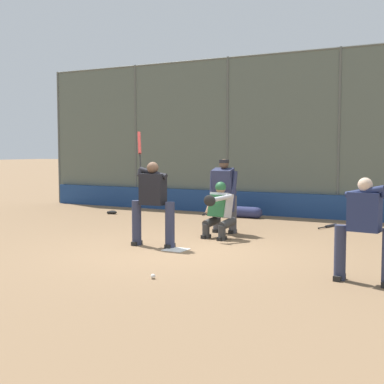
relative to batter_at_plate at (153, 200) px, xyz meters
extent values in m
plane|color=#846647|center=(-0.61, 0.13, -0.93)|extent=(160.00, 160.00, 0.00)
cube|color=white|center=(-0.61, 0.13, -0.92)|extent=(0.43, 0.43, 0.01)
cylinder|color=#515651|center=(-2.29, -6.04, 1.45)|extent=(0.08, 0.08, 4.75)
cylinder|color=#515651|center=(1.08, -6.04, 1.45)|extent=(0.08, 0.08, 4.75)
cylinder|color=#515651|center=(4.46, -6.04, 1.45)|extent=(0.08, 0.08, 4.75)
cylinder|color=#515651|center=(7.84, -6.04, 1.45)|extent=(0.08, 0.08, 4.75)
cube|color=#515B51|center=(-0.61, -6.04, 1.45)|extent=(16.89, 0.01, 4.75)
cylinder|color=#515651|center=(-0.61, -6.04, 3.80)|extent=(16.89, 0.06, 0.06)
cube|color=navy|center=(-0.61, -5.94, -0.59)|extent=(16.56, 0.18, 0.68)
cube|color=slate|center=(-2.26, -8.06, -0.87)|extent=(11.83, 1.95, 0.12)
cube|color=slate|center=(-2.26, -7.51, -0.71)|extent=(11.83, 0.55, 0.44)
cube|color=#B7BABC|center=(-2.26, -7.51, -0.45)|extent=(11.83, 0.24, 0.08)
cube|color=slate|center=(-2.26, -8.06, -0.55)|extent=(11.83, 0.55, 0.76)
cube|color=#B7BABC|center=(-2.26, -8.06, -0.13)|extent=(11.83, 0.24, 0.08)
cube|color=slate|center=(-2.26, -8.61, -0.39)|extent=(11.83, 0.55, 1.08)
cube|color=#B7BABC|center=(-2.26, -8.61, 0.19)|extent=(11.83, 0.24, 0.08)
cylinder|color=#2D334C|center=(-0.39, -0.02, -0.47)|extent=(0.19, 0.19, 0.91)
cube|color=black|center=(-0.39, -0.02, -0.89)|extent=(0.13, 0.29, 0.08)
cylinder|color=#2D334C|center=(0.37, 0.03, -0.47)|extent=(0.19, 0.19, 0.91)
cube|color=black|center=(0.37, 0.03, -0.89)|extent=(0.13, 0.29, 0.08)
cube|color=black|center=(-0.01, 0.01, 0.22)|extent=(0.51, 0.31, 0.63)
sphere|color=brown|center=(-0.01, 0.01, 0.65)|extent=(0.23, 0.23, 0.23)
cylinder|color=black|center=(-0.01, -0.02, 0.55)|extent=(0.63, 0.12, 0.24)
cylinder|color=black|center=(0.29, 0.00, 0.55)|extent=(0.13, 0.17, 0.17)
sphere|color=black|center=(0.30, -0.03, 0.61)|extent=(0.04, 0.04, 0.04)
cylinder|color=black|center=(0.36, -0.11, 0.77)|extent=(0.16, 0.20, 0.33)
cylinder|color=maroon|center=(0.51, -0.30, 1.15)|extent=(0.25, 0.31, 0.48)
cylinder|color=#333333|center=(-0.92, -1.30, -0.77)|extent=(0.16, 0.16, 0.32)
cylinder|color=#333333|center=(-0.96, -1.51, -0.59)|extent=(0.26, 0.51, 0.25)
cube|color=black|center=(-0.92, -1.30, -0.89)|extent=(0.14, 0.27, 0.08)
cylinder|color=#333333|center=(-0.50, -1.38, -0.77)|extent=(0.16, 0.16, 0.32)
cylinder|color=#333333|center=(-0.54, -1.58, -0.59)|extent=(0.26, 0.51, 0.25)
cube|color=black|center=(-0.50, -1.38, -0.89)|extent=(0.14, 0.27, 0.08)
cube|color=#B7B7BC|center=(-0.76, -1.59, -0.20)|extent=(0.52, 0.44, 0.57)
cube|color=#235B33|center=(-0.73, -1.44, -0.20)|extent=(0.43, 0.21, 0.48)
sphere|color=#936B4C|center=(-0.76, -1.59, 0.16)|extent=(0.21, 0.21, 0.21)
sphere|color=#235B33|center=(-0.76, -1.59, 0.19)|extent=(0.24, 0.24, 0.24)
cylinder|color=#B7B7BC|center=(-0.89, -1.31, -0.03)|extent=(0.38, 0.52, 0.17)
ellipsoid|color=black|center=(-0.74, -1.08, -0.06)|extent=(0.31, 0.15, 0.24)
cylinder|color=#936B4C|center=(-0.48, -1.64, -0.18)|extent=(0.15, 0.33, 0.46)
cylinder|color=#4C4C51|center=(-0.73, -2.31, -0.49)|extent=(0.18, 0.18, 0.88)
cube|color=black|center=(-0.73, -2.31, -0.89)|extent=(0.12, 0.28, 0.08)
cylinder|color=#4C4C51|center=(-0.33, -2.30, -0.49)|extent=(0.18, 0.18, 0.88)
cube|color=black|center=(-0.33, -2.30, -0.89)|extent=(0.12, 0.28, 0.08)
cube|color=#282D4C|center=(-0.53, -2.25, 0.26)|extent=(0.48, 0.43, 0.67)
sphere|color=brown|center=(-0.53, -2.25, 0.68)|extent=(0.22, 0.22, 0.22)
cylinder|color=black|center=(-0.53, -2.25, 0.74)|extent=(0.23, 0.23, 0.08)
cylinder|color=#282D4C|center=(-0.81, -2.19, 0.06)|extent=(0.15, 0.25, 0.93)
cylinder|color=#282D4C|center=(-0.26, -2.18, 0.06)|extent=(0.16, 0.25, 0.93)
cylinder|color=#2D334C|center=(-3.95, 1.07, -0.51)|extent=(0.17, 0.17, 0.83)
cube|color=black|center=(-3.95, 1.07, -0.89)|extent=(0.14, 0.29, 0.08)
cube|color=navy|center=(-4.29, 1.10, 0.12)|extent=(0.47, 0.30, 0.57)
sphere|color=beige|center=(-4.29, 1.10, 0.50)|extent=(0.21, 0.21, 0.21)
cylinder|color=navy|center=(-4.29, 1.13, 0.41)|extent=(0.59, 0.20, 0.21)
sphere|color=black|center=(1.35, -4.89, -0.89)|extent=(0.04, 0.04, 0.04)
cylinder|color=black|center=(1.40, -5.06, -0.89)|extent=(0.12, 0.35, 0.03)
cylinder|color=#B7BCC1|center=(1.50, -5.46, -0.89)|extent=(0.19, 0.49, 0.07)
sphere|color=black|center=(-2.35, -3.82, -0.89)|extent=(0.04, 0.04, 0.04)
cylinder|color=black|center=(-2.40, -3.99, -0.89)|extent=(0.12, 0.36, 0.03)
cylinder|color=#28282D|center=(-2.51, -4.42, -0.89)|extent=(0.19, 0.51, 0.07)
ellipsoid|color=black|center=(3.99, -4.04, -0.87)|extent=(0.30, 0.19, 0.11)
ellipsoid|color=black|center=(4.07, -3.95, -0.88)|extent=(0.11, 0.08, 0.09)
sphere|color=white|center=(-1.45, 2.30, -0.89)|extent=(0.07, 0.07, 0.07)
cylinder|color=navy|center=(0.22, -5.11, -0.77)|extent=(0.94, 0.32, 0.32)
sphere|color=navy|center=(-0.25, -5.11, -0.77)|extent=(0.31, 0.31, 0.31)
sphere|color=navy|center=(0.69, -5.11, -0.77)|extent=(0.31, 0.31, 0.31)
camera|label=1|loc=(-5.68, 9.00, 1.00)|focal=50.00mm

